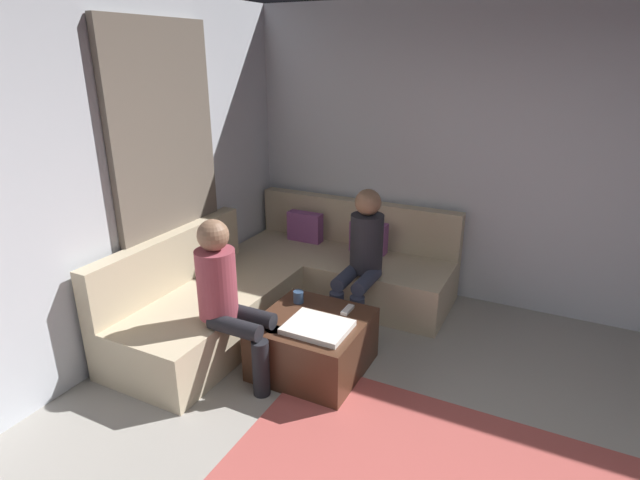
{
  "coord_description": "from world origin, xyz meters",
  "views": [
    {
      "loc": [
        0.05,
        -1.72,
        2.25
      ],
      "look_at": [
        -1.63,
        1.63,
        0.85
      ],
      "focal_mm": 28.27,
      "sensor_mm": 36.0,
      "label": 1
    }
  ],
  "objects_px": {
    "person_on_couch_back": "(362,255)",
    "person_on_couch_side": "(229,296)",
    "ottoman": "(313,344)",
    "sectional_couch": "(288,282)",
    "coffee_mug": "(298,297)",
    "game_remote": "(348,310)"
  },
  "relations": [
    {
      "from": "person_on_couch_back",
      "to": "coffee_mug",
      "type": "bearing_deg",
      "value": 64.37
    },
    {
      "from": "sectional_couch",
      "to": "ottoman",
      "type": "xyz_separation_m",
      "value": [
        0.63,
        -0.72,
        -0.07
      ]
    },
    {
      "from": "sectional_couch",
      "to": "person_on_couch_back",
      "type": "distance_m",
      "value": 0.79
    },
    {
      "from": "game_remote",
      "to": "coffee_mug",
      "type": "bearing_deg",
      "value": -174.29
    },
    {
      "from": "ottoman",
      "to": "person_on_couch_back",
      "type": "height_order",
      "value": "person_on_couch_back"
    },
    {
      "from": "ottoman",
      "to": "game_remote",
      "type": "relative_size",
      "value": 5.07
    },
    {
      "from": "ottoman",
      "to": "game_remote",
      "type": "xyz_separation_m",
      "value": [
        0.18,
        0.22,
        0.22
      ]
    },
    {
      "from": "coffee_mug",
      "to": "person_on_couch_side",
      "type": "distance_m",
      "value": 0.62
    },
    {
      "from": "person_on_couch_back",
      "to": "person_on_couch_side",
      "type": "relative_size",
      "value": 1.0
    },
    {
      "from": "sectional_couch",
      "to": "game_remote",
      "type": "bearing_deg",
      "value": -31.64
    },
    {
      "from": "ottoman",
      "to": "person_on_couch_back",
      "type": "relative_size",
      "value": 0.63
    },
    {
      "from": "sectional_couch",
      "to": "person_on_couch_back",
      "type": "bearing_deg",
      "value": 4.54
    },
    {
      "from": "person_on_couch_back",
      "to": "person_on_couch_side",
      "type": "distance_m",
      "value": 1.25
    },
    {
      "from": "sectional_couch",
      "to": "person_on_couch_side",
      "type": "xyz_separation_m",
      "value": [
        0.15,
        -1.07,
        0.38
      ]
    },
    {
      "from": "ottoman",
      "to": "coffee_mug",
      "type": "relative_size",
      "value": 8.0
    },
    {
      "from": "sectional_couch",
      "to": "game_remote",
      "type": "xyz_separation_m",
      "value": [
        0.81,
        -0.5,
        0.15
      ]
    },
    {
      "from": "person_on_couch_back",
      "to": "person_on_couch_side",
      "type": "xyz_separation_m",
      "value": [
        -0.55,
        -1.12,
        0.0
      ]
    },
    {
      "from": "game_remote",
      "to": "person_on_couch_side",
      "type": "xyz_separation_m",
      "value": [
        -0.66,
        -0.57,
        0.23
      ]
    },
    {
      "from": "sectional_couch",
      "to": "person_on_couch_back",
      "type": "relative_size",
      "value": 2.12
    },
    {
      "from": "ottoman",
      "to": "person_on_couch_back",
      "type": "bearing_deg",
      "value": 85.22
    },
    {
      "from": "coffee_mug",
      "to": "person_on_couch_back",
      "type": "xyz_separation_m",
      "value": [
        0.28,
        0.59,
        0.19
      ]
    },
    {
      "from": "coffee_mug",
      "to": "person_on_couch_back",
      "type": "bearing_deg",
      "value": 64.37
    }
  ]
}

